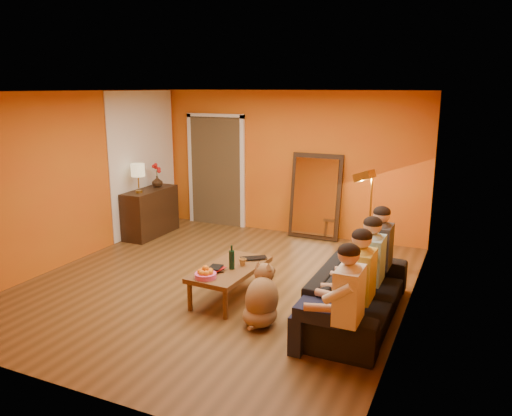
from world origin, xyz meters
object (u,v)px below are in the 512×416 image
at_px(tumbler, 243,262).
at_px(vase, 157,182).
at_px(floor_lamp, 370,220).
at_px(laptop, 254,260).
at_px(dog, 262,294).
at_px(sideboard, 151,212).
at_px(person_mid_left, 361,284).
at_px(sofa, 358,293).
at_px(coffee_table, 230,282).
at_px(person_mid_right, 372,268).
at_px(wine_bottle, 232,257).
at_px(mirror_frame, 316,196).
at_px(table_lamp, 138,178).
at_px(person_far_right, 381,254).
at_px(person_far_left, 349,305).

xyz_separation_m(tumbler, vase, (-2.74, 2.05, 0.49)).
xyz_separation_m(floor_lamp, laptop, (-1.18, -1.57, -0.29)).
bearing_deg(vase, dog, -38.98).
distance_m(sideboard, person_mid_left, 4.92).
height_order(sofa, laptop, sofa).
bearing_deg(coffee_table, person_mid_left, -8.30).
height_order(dog, person_mid_left, person_mid_left).
bearing_deg(dog, sofa, 10.95).
xyz_separation_m(sofa, person_mid_right, (0.13, 0.10, 0.30)).
xyz_separation_m(sideboard, laptop, (2.80, -1.57, 0.01)).
bearing_deg(dog, person_mid_left, -13.23).
height_order(sideboard, wine_bottle, sideboard).
relative_size(mirror_frame, floor_lamp, 1.06).
bearing_deg(sofa, table_lamp, 70.38).
relative_size(sofa, person_far_right, 1.76).
distance_m(mirror_frame, table_lamp, 3.13).
bearing_deg(mirror_frame, sideboard, -158.84).
distance_m(table_lamp, wine_bottle, 3.19).
distance_m(sofa, dog, 1.13).
xyz_separation_m(person_mid_right, vase, (-4.37, 1.96, 0.34)).
height_order(mirror_frame, person_far_right, mirror_frame).
xyz_separation_m(person_mid_left, tumbler, (-1.63, 0.46, -0.14)).
distance_m(mirror_frame, tumbler, 2.89).
xyz_separation_m(sideboard, person_far_right, (4.37, -1.16, 0.18)).
xyz_separation_m(sofa, laptop, (-1.44, 0.24, 0.12)).
bearing_deg(person_mid_left, laptop, 156.14).
xyz_separation_m(table_lamp, person_mid_right, (4.37, -1.41, -0.49)).
relative_size(dog, person_far_right, 0.58).
height_order(dog, vase, vase).
distance_m(mirror_frame, sofa, 3.27).
height_order(mirror_frame, dog, mirror_frame).
relative_size(mirror_frame, person_far_right, 1.25).
relative_size(sideboard, wine_bottle, 3.81).
relative_size(person_mid_left, laptop, 3.47).
xyz_separation_m(person_mid_right, person_far_right, (0.00, 0.55, 0.00)).
bearing_deg(sofa, sideboard, 66.86).
relative_size(sofa, person_far_left, 1.76).
bearing_deg(sofa, tumbler, 89.45).
height_order(table_lamp, dog, table_lamp).
bearing_deg(tumbler, person_far_right, 21.31).
height_order(mirror_frame, vase, mirror_frame).
bearing_deg(sideboard, vase, 90.00).
height_order(mirror_frame, person_far_left, mirror_frame).
xyz_separation_m(person_far_left, tumbler, (-1.63, 1.01, -0.14)).
height_order(dog, wine_bottle, wine_bottle).
bearing_deg(floor_lamp, laptop, -105.83).
distance_m(sofa, person_far_right, 0.73).
bearing_deg(wine_bottle, vase, 140.29).
relative_size(sideboard, person_mid_left, 0.97).
bearing_deg(vase, coffee_table, -39.60).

